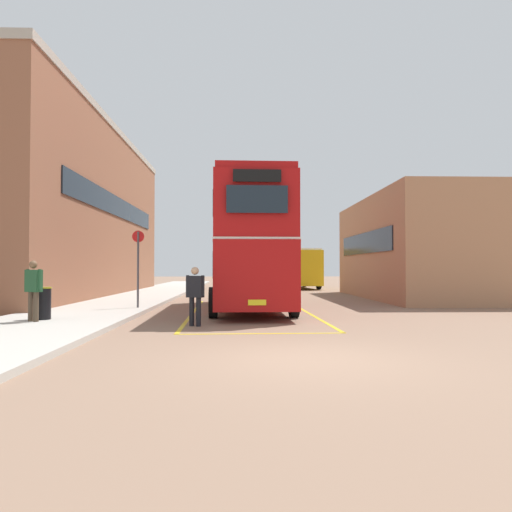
# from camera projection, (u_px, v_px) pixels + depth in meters

# --- Properties ---
(ground_plane) EXTENTS (135.60, 135.60, 0.00)m
(ground_plane) POSITION_uv_depth(u_px,v_px,m) (265.00, 302.00, 23.12)
(ground_plane) COLOR #846651
(sidewalk_left) EXTENTS (4.00, 57.60, 0.14)m
(sidewalk_left) POSITION_uv_depth(u_px,v_px,m) (136.00, 298.00, 25.31)
(sidewalk_left) COLOR #B2ADA3
(sidewalk_left) RESTS_ON ground
(brick_building_left) EXTENTS (6.35, 23.72, 9.58)m
(brick_building_left) POSITION_uv_depth(u_px,v_px,m) (63.00, 212.00, 27.92)
(brick_building_left) COLOR brown
(brick_building_left) RESTS_ON ground
(depot_building_right) EXTENTS (6.17, 13.13, 5.33)m
(depot_building_right) POSITION_uv_depth(u_px,v_px,m) (421.00, 248.00, 26.46)
(depot_building_right) COLOR #AD7A56
(depot_building_right) RESTS_ON ground
(double_decker_bus) EXTENTS (3.07, 9.93, 4.75)m
(double_decker_bus) POSITION_uv_depth(u_px,v_px,m) (250.00, 245.00, 19.03)
(double_decker_bus) COLOR black
(double_decker_bus) RESTS_ON ground
(single_deck_bus) EXTENTS (3.29, 8.43, 3.02)m
(single_deck_bus) POSITION_uv_depth(u_px,v_px,m) (296.00, 268.00, 39.26)
(single_deck_bus) COLOR black
(single_deck_bus) RESTS_ON ground
(pedestrian_boarding) EXTENTS (0.53, 0.37, 1.65)m
(pedestrian_boarding) POSITION_uv_depth(u_px,v_px,m) (195.00, 292.00, 13.68)
(pedestrian_boarding) COLOR black
(pedestrian_boarding) RESTS_ON ground
(pedestrian_waiting_near) EXTENTS (0.52, 0.42, 1.68)m
(pedestrian_waiting_near) POSITION_uv_depth(u_px,v_px,m) (34.00, 286.00, 13.58)
(pedestrian_waiting_near) COLOR #473828
(pedestrian_waiting_near) RESTS_ON sidewalk_left
(litter_bin) EXTENTS (0.50, 0.50, 0.93)m
(litter_bin) POSITION_uv_depth(u_px,v_px,m) (42.00, 303.00, 14.13)
(litter_bin) COLOR black
(litter_bin) RESTS_ON sidewalk_left
(bus_stop_sign) EXTENTS (0.43, 0.15, 2.87)m
(bus_stop_sign) POSITION_uv_depth(u_px,v_px,m) (138.00, 262.00, 18.36)
(bus_stop_sign) COLOR #4C4C51
(bus_stop_sign) RESTS_ON sidewalk_left
(bay_marking_yellow) EXTENTS (4.55, 11.97, 0.01)m
(bay_marking_yellow) POSITION_uv_depth(u_px,v_px,m) (251.00, 314.00, 17.09)
(bay_marking_yellow) COLOR gold
(bay_marking_yellow) RESTS_ON ground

